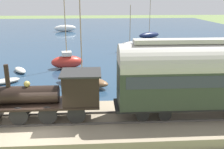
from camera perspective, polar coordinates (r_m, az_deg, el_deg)
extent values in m
plane|color=#607542|center=(15.79, -14.67, -12.90)|extent=(200.00, 200.00, 0.00)
cube|color=navy|center=(58.06, -6.76, 8.94)|extent=(80.00, 80.00, 0.01)
cube|color=gray|center=(16.43, -14.17, -10.51)|extent=(5.59, 56.00, 0.57)
cube|color=#4C4742|center=(15.64, -14.73, -10.61)|extent=(0.07, 54.88, 0.12)
cube|color=#4C4742|center=(16.93, -13.82, -8.35)|extent=(0.07, 54.88, 0.12)
cylinder|color=black|center=(15.12, -7.77, -8.66)|extent=(0.12, 1.06, 1.06)
cylinder|color=black|center=(16.46, -7.43, -6.49)|extent=(0.12, 1.06, 1.06)
cylinder|color=black|center=(15.33, -13.84, -8.66)|extent=(0.12, 1.06, 1.06)
cylinder|color=black|center=(16.65, -13.00, -6.52)|extent=(0.12, 1.06, 1.06)
cylinder|color=black|center=(15.70, -19.70, -8.56)|extent=(0.12, 1.06, 1.06)
cylinder|color=black|center=(16.99, -18.40, -6.49)|extent=(0.12, 1.06, 1.06)
cube|color=black|center=(15.82, -13.51, -6.12)|extent=(1.97, 5.85, 0.12)
cylinder|color=black|center=(15.86, -17.82, -4.20)|extent=(1.02, 3.51, 1.02)
cylinder|color=black|center=(15.80, -21.90, -0.26)|extent=(0.26, 0.26, 1.30)
sphere|color=tan|center=(15.65, -18.03, -1.97)|extent=(0.36, 0.36, 0.36)
cube|color=black|center=(15.27, -6.69, -2.89)|extent=(1.87, 2.05, 1.72)
cube|color=#282828|center=(14.99, -6.80, 0.39)|extent=(2.07, 2.29, 0.10)
cylinder|color=black|center=(15.65, 11.45, -8.55)|extent=(0.12, 0.76, 0.76)
cylinder|color=black|center=(16.95, 10.19, -6.46)|extent=(0.12, 0.76, 0.76)
cylinder|color=black|center=(15.37, 6.68, -8.79)|extent=(0.12, 0.76, 0.76)
cylinder|color=black|center=(16.69, 5.79, -6.65)|extent=(0.12, 0.76, 0.76)
cube|color=black|center=(16.91, 18.65, -6.04)|extent=(1.98, 10.47, 0.16)
cube|color=#2D3828|center=(16.46, 19.07, -1.76)|extent=(2.20, 10.05, 2.49)
cube|color=#2D333D|center=(16.34, 19.21, -0.31)|extent=(2.23, 9.42, 0.70)
cylinder|color=#B2ADA3|center=(16.13, 19.48, 2.45)|extent=(2.31, 10.05, 2.31)
cube|color=#B2ADA3|center=(15.89, 19.92, 6.90)|extent=(0.77, 8.38, 0.24)
ellipsoid|color=gray|center=(38.56, 3.87, 6.21)|extent=(3.07, 4.19, 1.38)
cylinder|color=#9E8460|center=(38.11, 3.97, 11.03)|extent=(0.10, 0.10, 5.12)
ellipsoid|color=#192347|center=(51.08, 8.08, 8.50)|extent=(3.68, 4.90, 1.13)
cylinder|color=#9E8460|center=(50.71, 8.25, 12.63)|extent=(0.10, 0.10, 6.25)
ellipsoid|color=brown|center=(23.40, -6.47, -1.29)|extent=(4.09, 5.25, 0.95)
cylinder|color=#9E8460|center=(22.46, -6.84, 9.35)|extent=(0.10, 0.10, 7.76)
cube|color=silver|center=(23.20, -6.53, 0.36)|extent=(1.63, 1.82, 0.45)
ellipsoid|color=white|center=(61.14, -10.14, 9.89)|extent=(2.27, 5.04, 1.49)
cylinder|color=#9E8460|center=(60.88, -10.28, 12.60)|extent=(0.10, 0.10, 4.32)
ellipsoid|color=#B72D23|center=(29.32, -9.75, 2.71)|extent=(2.16, 3.67, 1.41)
cylinder|color=#9E8460|center=(28.59, -10.20, 11.68)|extent=(0.10, 0.10, 7.78)
cube|color=silver|center=(29.12, -9.84, 4.49)|extent=(1.13, 1.18, 0.45)
ellipsoid|color=#B7B2A3|center=(25.80, -22.20, -1.34)|extent=(2.34, 2.76, 0.44)
ellipsoid|color=beige|center=(29.03, -19.37, 0.91)|extent=(2.44, 2.00, 0.48)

